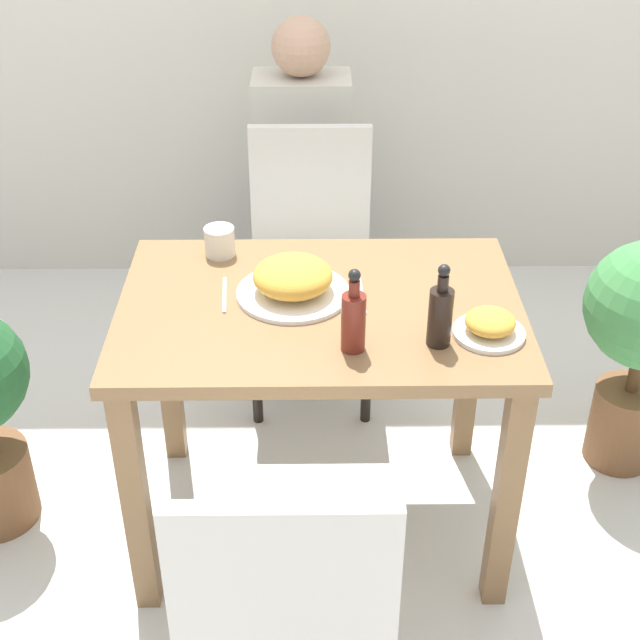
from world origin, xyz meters
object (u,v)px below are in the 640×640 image
chair_near (287,611)px  food_plate (293,280)px  side_plate (490,325)px  sauce_bottle (440,314)px  condiment_bottle (353,319)px  drink_cup (220,241)px  chair_far (311,251)px  person_figure (302,182)px

chair_near → food_plate: 0.84m
food_plate → side_plate: (0.46, -0.19, -0.02)m
sauce_bottle → condiment_bottle: (-0.20, -0.02, 0.00)m
drink_cup → sauce_bottle: size_ratio=0.39×
sauce_bottle → condiment_bottle: same height
food_plate → sauce_bottle: 0.41m
chair_near → condiment_bottle: bearing=-104.8°
condiment_bottle → side_plate: bearing=9.1°
chair_far → side_plate: chair_far is taller
sauce_bottle → condiment_bottle: 0.20m
food_plate → drink_cup: bearing=133.0°
sauce_bottle → chair_near: bearing=-121.2°
food_plate → drink_cup: food_plate is taller
chair_near → sauce_bottle: (0.35, 0.57, 0.32)m
side_plate → drink_cup: 0.78m
condiment_bottle → sauce_bottle: bearing=5.5°
drink_cup → condiment_bottle: condiment_bottle is taller
side_plate → sauce_bottle: sauce_bottle is taller
chair_near → side_plate: chair_near is taller
condiment_bottle → person_figure: (-0.12, 1.30, -0.24)m
chair_near → side_plate: (0.47, 0.60, 0.26)m
chair_near → chair_far: same height
chair_near → sauce_bottle: bearing=-121.2°
side_plate → food_plate: bearing=157.9°
chair_near → chair_far: 1.46m
food_plate → condiment_bottle: bearing=-59.6°
side_plate → condiment_bottle: 0.33m
chair_far → person_figure: size_ratio=0.77×
chair_near → chair_far: size_ratio=1.00×
side_plate → person_figure: size_ratio=0.15×
chair_near → condiment_bottle: (0.15, 0.55, 0.32)m
chair_near → condiment_bottle: size_ratio=4.28×
chair_near → chair_far: bearing=-92.0°
chair_far → drink_cup: 0.58m
food_plate → condiment_bottle: 0.28m
drink_cup → condiment_bottle: (0.34, -0.46, 0.04)m
chair_near → side_plate: 0.81m
sauce_bottle → person_figure: size_ratio=0.18×
drink_cup → person_figure: 0.89m
chair_near → drink_cup: bearing=-79.0°
sauce_bottle → chair_far: bearing=108.3°
side_plate → person_figure: person_figure is taller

